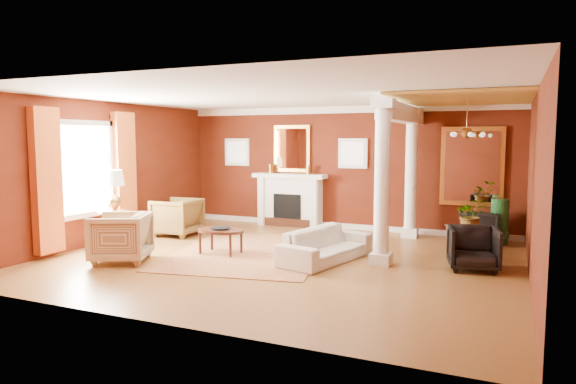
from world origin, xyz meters
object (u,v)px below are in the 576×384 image
at_px(armchair_leopard, 177,215).
at_px(armchair_stripe, 120,235).
at_px(side_table, 113,195).
at_px(sofa, 326,240).
at_px(coffee_table, 221,232).
at_px(dining_table, 474,236).

xyz_separation_m(armchair_leopard, armchair_stripe, (0.56, -2.42, 0.01)).
distance_m(armchair_leopard, side_table, 1.65).
height_order(sofa, side_table, side_table).
xyz_separation_m(sofa, armchair_leopard, (-3.83, 0.94, 0.08)).
bearing_deg(sofa, armchair_leopard, 90.02).
xyz_separation_m(armchair_stripe, side_table, (-0.99, 0.93, 0.56)).
relative_size(sofa, armchair_stripe, 2.08).
xyz_separation_m(coffee_table, dining_table, (4.33, 1.65, -0.04)).
height_order(side_table, dining_table, side_table).
relative_size(sofa, coffee_table, 2.13).
bearing_deg(side_table, coffee_table, 7.14).
height_order(armchair_stripe, dining_table, armchair_stripe).
distance_m(armchair_stripe, side_table, 1.47).
relative_size(sofa, armchair_leopard, 2.14).
relative_size(armchair_leopard, coffee_table, 1.00).
height_order(coffee_table, side_table, side_table).
distance_m(sofa, armchair_stripe, 3.58).
xyz_separation_m(sofa, armchair_stripe, (-3.26, -1.48, 0.09)).
relative_size(armchair_leopard, dining_table, 0.67).
bearing_deg(sofa, coffee_table, 111.26).
bearing_deg(armchair_leopard, armchair_stripe, 11.05).
relative_size(side_table, dining_table, 1.12).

